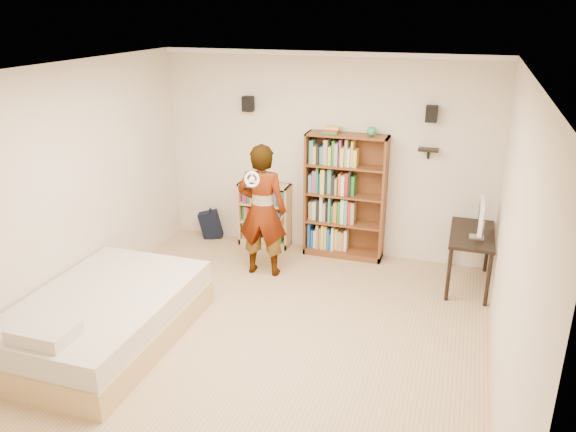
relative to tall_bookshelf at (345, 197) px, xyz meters
name	(u,v)px	position (x,y,z in m)	size (l,w,h in m)	color
ground	(261,341)	(-0.33, -2.34, -0.84)	(4.50, 5.00, 0.01)	tan
room_shell	(258,177)	(-0.33, -2.34, 0.92)	(4.52, 5.02, 2.71)	silver
crown_molding	(256,75)	(-0.33, -2.34, 1.83)	(4.50, 5.00, 0.06)	white
speaker_left	(248,104)	(-1.38, 0.06, 1.16)	(0.14, 0.12, 0.20)	black
speaker_right	(432,114)	(1.02, 0.06, 1.16)	(0.14, 0.12, 0.20)	black
wall_shelf	(428,150)	(1.02, 0.07, 0.71)	(0.25, 0.16, 0.03)	black
tall_bookshelf	(345,197)	(0.00, 0.00, 0.00)	(1.07, 0.31, 1.69)	brown
low_bookshelf	(265,215)	(-1.15, 0.02, -0.39)	(0.73, 0.27, 0.91)	#D7B574
computer_desk	(469,259)	(1.65, -0.40, -0.50)	(0.51, 1.02, 0.69)	black
imac	(479,219)	(1.69, -0.54, 0.08)	(0.09, 0.46, 0.46)	white
daybed	(104,312)	(-1.85, -2.81, -0.52)	(1.41, 2.17, 0.64)	beige
person	(262,211)	(-0.86, -0.84, 0.00)	(0.62, 0.41, 1.69)	black
wii_wheel	(252,179)	(-0.86, -1.16, 0.50)	(0.19, 0.19, 0.03)	white
navy_bag	(211,224)	(-2.00, 0.00, -0.63)	(0.31, 0.20, 0.42)	black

